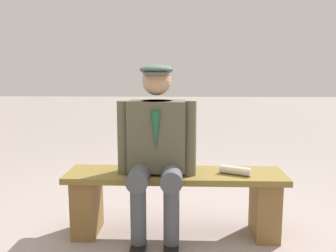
% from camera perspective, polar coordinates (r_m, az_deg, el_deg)
% --- Properties ---
extents(ground_plane, '(30.00, 30.00, 0.00)m').
position_cam_1_polar(ground_plane, '(2.87, 1.13, -16.80)').
color(ground_plane, gray).
extents(bench, '(1.62, 0.40, 0.49)m').
position_cam_1_polar(bench, '(2.75, 1.15, -10.98)').
color(bench, olive).
rests_on(bench, ground).
extents(seated_man, '(0.58, 0.57, 1.28)m').
position_cam_1_polar(seated_man, '(2.59, -1.85, -3.01)').
color(seated_man, brown).
rests_on(seated_man, ground).
extents(rolled_magazine, '(0.23, 0.15, 0.06)m').
position_cam_1_polar(rolled_magazine, '(2.67, 10.71, -6.99)').
color(rolled_magazine, beige).
rests_on(rolled_magazine, bench).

